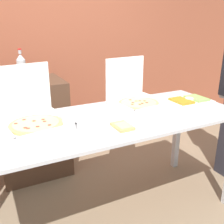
% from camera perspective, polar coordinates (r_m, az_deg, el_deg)
% --- Properties ---
extents(ground_plane, '(16.00, 16.00, 0.00)m').
position_cam_1_polar(ground_plane, '(2.55, 0.00, -20.89)').
color(ground_plane, '#847056').
extents(brick_wall_behind, '(10.00, 0.06, 2.80)m').
position_cam_1_polar(brick_wall_behind, '(3.55, -12.89, 14.95)').
color(brick_wall_behind, '#9E5138').
rests_on(brick_wall_behind, ground_plane).
extents(buffet_table, '(2.15, 0.86, 0.92)m').
position_cam_1_polar(buffet_table, '(2.12, 0.00, -4.14)').
color(buffet_table, silver).
rests_on(buffet_table, ground_plane).
extents(pizza_box_near_left, '(0.46, 0.47, 0.41)m').
position_cam_1_polar(pizza_box_near_left, '(2.38, 5.06, 3.21)').
color(pizza_box_near_left, white).
rests_on(pizza_box_near_left, buffet_table).
extents(pizza_box_far_left, '(0.50, 0.51, 0.43)m').
position_cam_1_polar(pizza_box_far_left, '(1.98, -16.90, -0.87)').
color(pizza_box_far_left, white).
rests_on(pizza_box_far_left, buffet_table).
extents(paper_plate_front_center, '(0.24, 0.24, 0.03)m').
position_cam_1_polar(paper_plate_front_center, '(1.88, 2.27, -3.28)').
color(paper_plate_front_center, white).
rests_on(paper_plate_front_center, buffet_table).
extents(veggie_tray, '(0.41, 0.26, 0.05)m').
position_cam_1_polar(veggie_tray, '(2.53, 16.41, 2.27)').
color(veggie_tray, white).
rests_on(veggie_tray, buffet_table).
extents(sideboard_podium, '(0.72, 0.59, 1.05)m').
position_cam_1_polar(sideboard_podium, '(3.02, -17.01, -3.37)').
color(sideboard_podium, '#4C3323').
rests_on(sideboard_podium, ground_plane).
extents(soda_bottle, '(0.09, 0.09, 0.34)m').
position_cam_1_polar(soda_bottle, '(2.78, -19.07, 9.04)').
color(soda_bottle, '#B7BCC1').
rests_on(soda_bottle, sideboard_podium).
extents(soda_can_colored, '(0.07, 0.07, 0.12)m').
position_cam_1_polar(soda_can_colored, '(2.82, -15.14, 7.82)').
color(soda_can_colored, gold).
rests_on(soda_can_colored, sideboard_podium).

